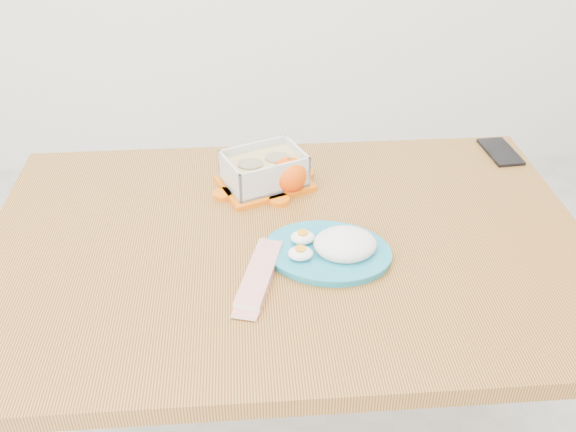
{
  "coord_description": "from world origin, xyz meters",
  "views": [
    {
      "loc": [
        0.11,
        -1.01,
        1.57
      ],
      "look_at": [
        0.17,
        0.1,
        0.81
      ],
      "focal_mm": 40.0,
      "sensor_mm": 36.0,
      "label": 1
    }
  ],
  "objects_px": {
    "rice_plate": "(333,247)",
    "smartphone": "(500,152)",
    "dining_table": "(288,271)",
    "food_container": "(264,170)",
    "orange_fruit": "(289,175)"
  },
  "relations": [
    {
      "from": "rice_plate",
      "to": "smartphone",
      "type": "bearing_deg",
      "value": 54.25
    },
    {
      "from": "rice_plate",
      "to": "dining_table",
      "type": "bearing_deg",
      "value": 158.51
    },
    {
      "from": "rice_plate",
      "to": "orange_fruit",
      "type": "bearing_deg",
      "value": 120.2
    },
    {
      "from": "dining_table",
      "to": "rice_plate",
      "type": "bearing_deg",
      "value": -36.79
    },
    {
      "from": "dining_table",
      "to": "food_container",
      "type": "xyz_separation_m",
      "value": [
        -0.05,
        0.22,
        0.13
      ]
    },
    {
      "from": "dining_table",
      "to": "orange_fruit",
      "type": "relative_size",
      "value": 15.45
    },
    {
      "from": "dining_table",
      "to": "smartphone",
      "type": "bearing_deg",
      "value": 29.94
    },
    {
      "from": "rice_plate",
      "to": "smartphone",
      "type": "relative_size",
      "value": 2.16
    },
    {
      "from": "food_container",
      "to": "orange_fruit",
      "type": "bearing_deg",
      "value": -44.51
    },
    {
      "from": "orange_fruit",
      "to": "smartphone",
      "type": "height_order",
      "value": "orange_fruit"
    },
    {
      "from": "food_container",
      "to": "rice_plate",
      "type": "height_order",
      "value": "food_container"
    },
    {
      "from": "orange_fruit",
      "to": "smartphone",
      "type": "bearing_deg",
      "value": 15.32
    },
    {
      "from": "dining_table",
      "to": "smartphone",
      "type": "height_order",
      "value": "smartphone"
    },
    {
      "from": "dining_table",
      "to": "food_container",
      "type": "relative_size",
      "value": 5.24
    },
    {
      "from": "dining_table",
      "to": "smartphone",
      "type": "xyz_separation_m",
      "value": [
        0.58,
        0.35,
        0.09
      ]
    }
  ]
}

